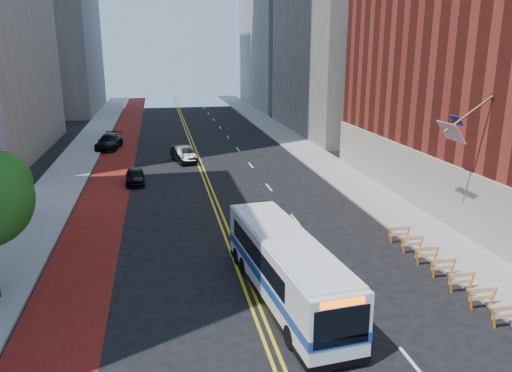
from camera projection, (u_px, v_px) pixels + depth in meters
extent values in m
plane|color=black|center=(271.00, 348.00, 18.91)|extent=(160.00, 160.00, 0.00)
cube|color=gray|center=(68.00, 173.00, 45.01)|extent=(4.00, 140.00, 0.15)
cube|color=gray|center=(322.00, 161.00, 49.47)|extent=(4.00, 140.00, 0.15)
cube|color=#640E0E|center=(113.00, 171.00, 45.76)|extent=(3.60, 140.00, 0.01)
cube|color=gold|center=(199.00, 168.00, 47.23)|extent=(0.14, 140.00, 0.01)
cube|color=gold|center=(203.00, 167.00, 47.30)|extent=(0.14, 140.00, 0.01)
cube|color=silver|center=(414.00, 365.00, 17.91)|extent=(0.14, 2.20, 0.01)
cube|color=silver|center=(337.00, 270.00, 25.47)|extent=(0.14, 2.20, 0.01)
cube|color=silver|center=(295.00, 219.00, 33.03)|extent=(0.14, 2.20, 0.01)
cube|color=silver|center=(269.00, 187.00, 40.59)|extent=(0.14, 2.20, 0.01)
cube|color=silver|center=(251.00, 165.00, 48.15)|extent=(0.14, 2.20, 0.01)
cube|color=silver|center=(238.00, 149.00, 55.71)|extent=(0.14, 2.20, 0.01)
cube|color=silver|center=(228.00, 137.00, 63.27)|extent=(0.14, 2.20, 0.01)
cube|color=silver|center=(220.00, 127.00, 70.84)|extent=(0.14, 2.20, 0.01)
cube|color=silver|center=(214.00, 120.00, 78.40)|extent=(0.14, 2.20, 0.01)
cube|color=silver|center=(208.00, 113.00, 85.96)|extent=(0.14, 2.20, 0.01)
cube|color=silver|center=(204.00, 108.00, 93.52)|extent=(0.14, 2.20, 0.01)
cube|color=silver|center=(200.00, 103.00, 101.08)|extent=(0.14, 2.20, 0.01)
cube|color=#9E9384|center=(442.00, 191.00, 32.32)|extent=(0.50, 36.00, 4.00)
cube|color=black|center=(502.00, 237.00, 26.91)|extent=(0.35, 2.80, 2.20)
cube|color=black|center=(434.00, 200.00, 33.53)|extent=(0.35, 2.80, 2.20)
cube|color=black|center=(388.00, 175.00, 40.14)|extent=(0.35, 2.80, 2.20)
cube|color=#A57F33|center=(494.00, 96.00, 26.80)|extent=(0.25, 0.25, 0.25)
cylinder|color=#A57F33|center=(470.00, 113.00, 26.79)|extent=(2.85, 0.12, 2.05)
cube|color=#B21419|center=(451.00, 132.00, 26.87)|extent=(0.75, 1.90, 1.05)
cube|color=navy|center=(457.00, 120.00, 27.25)|extent=(0.39, 0.85, 0.52)
cube|color=orange|center=(493.00, 318.00, 20.03)|extent=(0.32, 0.06, 0.99)
cube|color=orange|center=(507.00, 308.00, 20.02)|extent=(1.25, 0.05, 0.22)
cube|color=orange|center=(506.00, 316.00, 20.12)|extent=(1.25, 0.05, 0.18)
cube|color=orange|center=(470.00, 300.00, 21.49)|extent=(0.32, 0.06, 0.99)
cube|color=orange|center=(493.00, 297.00, 21.70)|extent=(0.32, 0.06, 0.99)
cube|color=orange|center=(483.00, 290.00, 21.49)|extent=(1.25, 0.05, 0.22)
cube|color=orange|center=(482.00, 298.00, 21.58)|extent=(1.25, 0.05, 0.18)
cube|color=orange|center=(450.00, 284.00, 22.96)|extent=(0.32, 0.06, 0.99)
cube|color=orange|center=(472.00, 282.00, 23.16)|extent=(0.32, 0.06, 0.99)
cube|color=orange|center=(462.00, 275.00, 22.95)|extent=(1.25, 0.05, 0.22)
cube|color=orange|center=(461.00, 282.00, 23.05)|extent=(1.25, 0.05, 0.18)
cube|color=orange|center=(432.00, 270.00, 24.42)|extent=(0.32, 0.06, 0.99)
cube|color=orange|center=(453.00, 268.00, 24.63)|extent=(0.32, 0.06, 0.99)
cube|color=orange|center=(443.00, 261.00, 24.42)|extent=(1.25, 0.05, 0.22)
cube|color=orange|center=(443.00, 268.00, 24.51)|extent=(1.25, 0.05, 0.18)
cube|color=orange|center=(417.00, 257.00, 25.89)|extent=(0.32, 0.06, 0.99)
cube|color=orange|center=(436.00, 255.00, 26.09)|extent=(0.32, 0.06, 0.99)
cube|color=orange|center=(427.00, 249.00, 25.88)|extent=(1.25, 0.05, 0.22)
cube|color=orange|center=(426.00, 255.00, 25.98)|extent=(1.25, 0.05, 0.18)
cube|color=orange|center=(403.00, 246.00, 27.35)|extent=(0.32, 0.06, 0.99)
cube|color=orange|center=(421.00, 244.00, 27.56)|extent=(0.32, 0.06, 0.99)
cube|color=orange|center=(412.00, 238.00, 27.35)|extent=(1.25, 0.05, 0.22)
cube|color=orange|center=(412.00, 244.00, 27.44)|extent=(1.25, 0.05, 0.18)
cube|color=orange|center=(390.00, 236.00, 28.82)|extent=(0.32, 0.06, 0.99)
cube|color=orange|center=(408.00, 234.00, 29.02)|extent=(0.32, 0.06, 0.99)
cube|color=orange|center=(399.00, 228.00, 28.81)|extent=(1.25, 0.05, 0.22)
cube|color=orange|center=(399.00, 234.00, 28.91)|extent=(1.25, 0.05, 0.18)
cube|color=silver|center=(286.00, 267.00, 22.06)|extent=(3.44, 11.14, 2.60)
cube|color=navy|center=(286.00, 275.00, 22.16)|extent=(3.48, 11.18, 0.41)
cube|color=black|center=(281.00, 252.00, 22.61)|extent=(3.16, 7.87, 0.87)
cube|color=black|center=(341.00, 327.00, 16.97)|extent=(2.09, 0.30, 1.46)
cube|color=black|center=(252.00, 220.00, 26.98)|extent=(1.90, 0.28, 0.91)
cube|color=#FF5905|center=(343.00, 303.00, 16.72)|extent=(1.66, 0.24, 0.27)
cube|color=silver|center=(287.00, 239.00, 21.69)|extent=(3.27, 10.58, 0.11)
cube|color=black|center=(286.00, 294.00, 22.41)|extent=(3.47, 11.17, 0.27)
cylinder|color=black|center=(291.00, 337.00, 18.83)|extent=(0.36, 0.94, 0.91)
cylinder|color=black|center=(343.00, 328.00, 19.43)|extent=(0.36, 0.94, 0.91)
cylinder|color=black|center=(244.00, 266.00, 24.90)|extent=(0.36, 0.94, 0.91)
cylinder|color=black|center=(285.00, 261.00, 25.50)|extent=(0.36, 0.94, 0.91)
cylinder|color=black|center=(238.00, 256.00, 26.11)|extent=(0.36, 0.94, 0.91)
cylinder|color=black|center=(277.00, 251.00, 26.71)|extent=(0.36, 0.94, 0.91)
imported|color=black|center=(135.00, 176.00, 41.49)|extent=(1.67, 3.89, 1.31)
imported|color=black|center=(183.00, 154.00, 49.43)|extent=(2.58, 4.88, 1.53)
imported|color=black|center=(109.00, 142.00, 55.77)|extent=(3.05, 5.81, 1.61)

